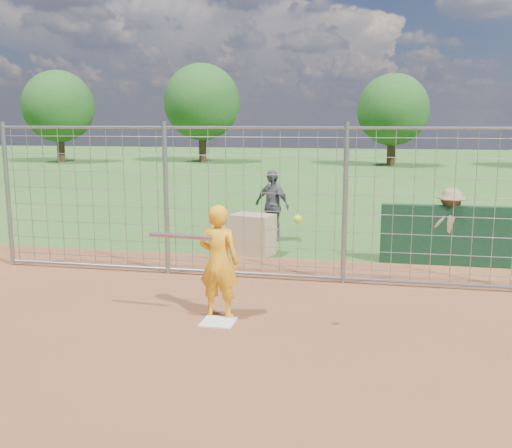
% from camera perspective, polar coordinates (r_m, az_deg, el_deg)
% --- Properties ---
extents(ground, '(100.00, 100.00, 0.00)m').
position_cam_1_polar(ground, '(7.77, -3.39, -9.33)').
color(ground, '#2D591E').
rests_on(ground, ground).
extents(infield_dirt, '(18.00, 18.00, 0.00)m').
position_cam_1_polar(infield_dirt, '(5.19, -12.46, -20.01)').
color(infield_dirt, brown).
rests_on(infield_dirt, ground).
extents(home_plate, '(0.43, 0.43, 0.02)m').
position_cam_1_polar(home_plate, '(7.58, -3.78, -9.75)').
color(home_plate, silver).
rests_on(home_plate, ground).
extents(dugout_wall, '(2.60, 0.20, 1.10)m').
position_cam_1_polar(dugout_wall, '(10.97, 19.14, -1.12)').
color(dugout_wall, '#11381E').
rests_on(dugout_wall, ground).
extents(batter, '(0.61, 0.44, 1.53)m').
position_cam_1_polar(batter, '(7.60, -3.74, -3.75)').
color(batter, '#FFA416').
rests_on(batter, ground).
extents(bystander_b, '(0.99, 0.79, 1.57)m').
position_cam_1_polar(bystander_b, '(12.53, 1.59, 1.88)').
color(bystander_b, '#57565B').
rests_on(bystander_b, ground).
extents(bystander_c, '(1.00, 0.71, 1.41)m').
position_cam_1_polar(bystander_c, '(10.99, 18.81, -0.26)').
color(bystander_c, olive).
rests_on(bystander_c, ground).
extents(equipment_bin, '(0.92, 0.74, 0.80)m').
position_cam_1_polar(equipment_bin, '(11.25, -0.34, -1.05)').
color(equipment_bin, tan).
rests_on(equipment_bin, ground).
extents(equipment_in_play, '(2.00, 0.14, 0.37)m').
position_cam_1_polar(equipment_in_play, '(7.26, -4.82, -0.82)').
color(equipment_in_play, silver).
rests_on(equipment_in_play, ground).
extents(backstop_fence, '(9.08, 0.08, 2.60)m').
position_cam_1_polar(backstop_fence, '(9.36, -0.34, 1.99)').
color(backstop_fence, gray).
rests_on(backstop_fence, ground).
extents(tree_line, '(44.66, 6.72, 6.48)m').
position_cam_1_polar(tree_line, '(35.24, 13.77, 11.72)').
color(tree_line, '#3F2B19').
rests_on(tree_line, ground).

